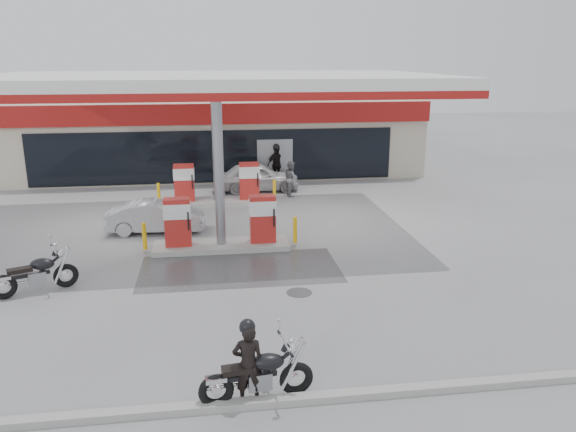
# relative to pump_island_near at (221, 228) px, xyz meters

# --- Properties ---
(ground) EXTENTS (90.00, 90.00, 0.00)m
(ground) POSITION_rel_pump_island_near_xyz_m (0.00, -2.00, -0.71)
(ground) COLOR gray
(ground) RESTS_ON ground
(wet_patch) EXTENTS (6.00, 3.00, 0.00)m
(wet_patch) POSITION_rel_pump_island_near_xyz_m (0.50, -2.00, -0.71)
(wet_patch) COLOR #4C4C4F
(wet_patch) RESTS_ON ground
(drain_cover) EXTENTS (0.70, 0.70, 0.01)m
(drain_cover) POSITION_rel_pump_island_near_xyz_m (2.00, -4.00, -0.71)
(drain_cover) COLOR #38383A
(drain_cover) RESTS_ON ground
(kerb) EXTENTS (28.00, 0.25, 0.15)m
(kerb) POSITION_rel_pump_island_near_xyz_m (0.00, -9.00, -0.64)
(kerb) COLOR gray
(kerb) RESTS_ON ground
(store_building) EXTENTS (22.00, 8.22, 4.00)m
(store_building) POSITION_rel_pump_island_near_xyz_m (0.01, 13.94, 1.30)
(store_building) COLOR #B5AC97
(store_building) RESTS_ON ground
(canopy) EXTENTS (16.00, 10.02, 5.51)m
(canopy) POSITION_rel_pump_island_near_xyz_m (0.00, 3.00, 4.56)
(canopy) COLOR silver
(canopy) RESTS_ON ground
(pump_island_near) EXTENTS (5.14, 1.30, 1.78)m
(pump_island_near) POSITION_rel_pump_island_near_xyz_m (0.00, 0.00, 0.00)
(pump_island_near) COLOR #9E9E99
(pump_island_near) RESTS_ON ground
(pump_island_far) EXTENTS (5.14, 1.30, 1.78)m
(pump_island_far) POSITION_rel_pump_island_near_xyz_m (0.00, 6.00, 0.00)
(pump_island_far) COLOR #9E9E99
(pump_island_far) RESTS_ON ground
(main_motorcycle) EXTENTS (2.19, 0.84, 1.13)m
(main_motorcycle) POSITION_rel_pump_island_near_xyz_m (0.46, -8.79, -0.21)
(main_motorcycle) COLOR black
(main_motorcycle) RESTS_ON ground
(biker_main) EXTENTS (0.58, 0.38, 1.59)m
(biker_main) POSITION_rel_pump_island_near_xyz_m (0.26, -8.82, 0.08)
(biker_main) COLOR black
(biker_main) RESTS_ON ground
(parked_motorcycle) EXTENTS (2.13, 1.14, 1.16)m
(parked_motorcycle) POSITION_rel_pump_island_near_xyz_m (-5.06, -2.98, -0.20)
(parked_motorcycle) COLOR black
(parked_motorcycle) RESTS_ON ground
(sedan_white) EXTENTS (3.98, 1.65, 1.35)m
(sedan_white) POSITION_rel_pump_island_near_xyz_m (1.95, 8.20, -0.04)
(sedan_white) COLOR silver
(sedan_white) RESTS_ON ground
(attendant) EXTENTS (0.65, 0.82, 1.62)m
(attendant) POSITION_rel_pump_island_near_xyz_m (3.41, 7.00, 0.10)
(attendant) COLOR slate
(attendant) RESTS_ON ground
(hatchback_silver) EXTENTS (3.56, 1.41, 1.15)m
(hatchback_silver) POSITION_rel_pump_island_near_xyz_m (-2.31, 2.20, -0.13)
(hatchback_silver) COLOR #A7A8AF
(hatchback_silver) RESTS_ON ground
(parked_car_left) EXTENTS (4.54, 2.46, 1.25)m
(parked_car_left) POSITION_rel_pump_island_near_xyz_m (-7.27, 12.00, -0.09)
(parked_car_left) COLOR black
(parked_car_left) RESTS_ON ground
(biker_walking) EXTENTS (1.18, 0.95, 1.88)m
(biker_walking) POSITION_rel_pump_island_near_xyz_m (3.06, 9.80, 0.23)
(biker_walking) COLOR black
(biker_walking) RESTS_ON ground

